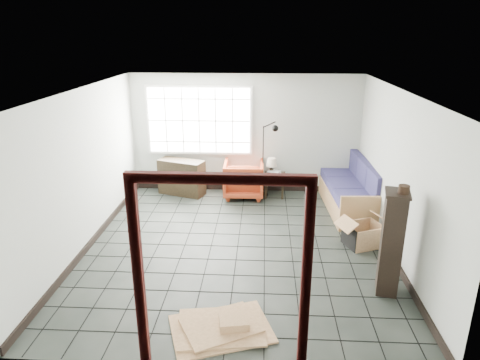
# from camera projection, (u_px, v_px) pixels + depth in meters

# --- Properties ---
(ground) EXTENTS (5.50, 5.50, 0.00)m
(ground) POSITION_uv_depth(u_px,v_px,m) (238.00, 246.00, 7.22)
(ground) COLOR black
(ground) RESTS_ON ground
(room_shell) EXTENTS (5.02, 5.52, 2.61)m
(room_shell) POSITION_uv_depth(u_px,v_px,m) (238.00, 150.00, 6.69)
(room_shell) COLOR #AFB5AE
(room_shell) RESTS_ON ground
(window_panel) EXTENTS (2.32, 0.08, 1.52)m
(window_panel) POSITION_uv_depth(u_px,v_px,m) (199.00, 120.00, 9.29)
(window_panel) COLOR silver
(window_panel) RESTS_ON ground
(doorway_trim) EXTENTS (1.80, 0.08, 2.20)m
(doorway_trim) POSITION_uv_depth(u_px,v_px,m) (221.00, 252.00, 4.22)
(doorway_trim) COLOR #3A0E0D
(doorway_trim) RESTS_ON ground
(futon_sofa) EXTENTS (0.98, 2.30, 1.00)m
(futon_sofa) POSITION_uv_depth(u_px,v_px,m) (352.00, 191.00, 8.68)
(futon_sofa) COLOR olive
(futon_sofa) RESTS_ON ground
(armchair) EXTENTS (0.86, 0.80, 0.87)m
(armchair) POSITION_uv_depth(u_px,v_px,m) (244.00, 177.00, 9.29)
(armchair) COLOR #893714
(armchair) RESTS_ON ground
(side_table) EXTENTS (0.48, 0.48, 0.50)m
(side_table) POSITION_uv_depth(u_px,v_px,m) (275.00, 178.00, 9.31)
(side_table) COLOR black
(side_table) RESTS_ON ground
(table_lamp) EXTENTS (0.28, 0.28, 0.35)m
(table_lamp) POSITION_uv_depth(u_px,v_px,m) (272.00, 163.00, 9.23)
(table_lamp) COLOR black
(table_lamp) RESTS_ON side_table
(projector) EXTENTS (0.31, 0.28, 0.09)m
(projector) POSITION_uv_depth(u_px,v_px,m) (274.00, 173.00, 9.22)
(projector) COLOR silver
(projector) RESTS_ON side_table
(floor_lamp) EXTENTS (0.45, 0.29, 1.67)m
(floor_lamp) POSITION_uv_depth(u_px,v_px,m) (268.00, 157.00, 9.12)
(floor_lamp) COLOR black
(floor_lamp) RESTS_ON ground
(console_shelf) EXTENTS (1.07, 0.70, 0.78)m
(console_shelf) POSITION_uv_depth(u_px,v_px,m) (182.00, 177.00, 9.42)
(console_shelf) COLOR black
(console_shelf) RESTS_ON ground
(tall_shelf) EXTENTS (0.39, 0.46, 1.48)m
(tall_shelf) POSITION_uv_depth(u_px,v_px,m) (392.00, 242.00, 5.75)
(tall_shelf) COLOR black
(tall_shelf) RESTS_ON ground
(pot) EXTENTS (0.16, 0.16, 0.11)m
(pot) POSITION_uv_depth(u_px,v_px,m) (404.00, 189.00, 5.45)
(pot) COLOR black
(pot) RESTS_ON tall_shelf
(open_box) EXTENTS (1.02, 0.75, 0.52)m
(open_box) POSITION_uv_depth(u_px,v_px,m) (363.00, 235.00, 7.21)
(open_box) COLOR #896042
(open_box) RESTS_ON ground
(cardboard_pile) EXTENTS (1.39, 1.18, 0.17)m
(cardboard_pile) POSITION_uv_depth(u_px,v_px,m) (223.00, 327.00, 5.19)
(cardboard_pile) COLOR #896042
(cardboard_pile) RESTS_ON ground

